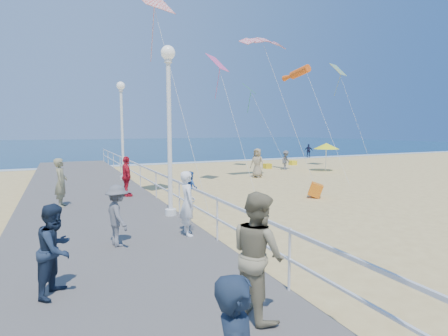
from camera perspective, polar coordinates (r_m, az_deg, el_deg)
name	(u,v)px	position (r m, az deg, el deg)	size (l,w,h in m)	color
ground	(304,211)	(14.04, 12.91, -6.84)	(160.00, 160.00, 0.00)	#DDC174
ocean	(104,145)	(76.25, -18.93, 3.61)	(160.00, 90.00, 0.05)	#0C2C49
surf_line	(162,164)	(32.50, -10.02, 0.70)	(160.00, 1.20, 0.04)	white
boardwalk	(101,229)	(11.15, -19.45, -9.42)	(5.00, 44.00, 0.40)	#68645E
railing	(179,189)	(11.42, -7.31, -3.35)	(0.05, 42.00, 0.55)	white
lamp_post_mid	(169,113)	(11.18, -8.96, 8.83)	(0.44, 0.44, 5.32)	white
lamp_post_far	(122,120)	(19.97, -16.34, 7.51)	(0.44, 0.44, 5.32)	white
woman_holding_toddler	(188,203)	(9.16, -5.97, -5.76)	(0.62, 0.40, 1.69)	white
toddler_held	(191,186)	(9.28, -5.43, -3.02)	(0.39, 0.31, 0.81)	#2D5CAA
spectator_1	(258,254)	(5.31, 5.55, -13.83)	(0.91, 0.71, 1.86)	gray
spectator_2	(118,215)	(8.70, -16.99, -7.42)	(0.94, 0.54, 1.46)	slate
spectator_3	(127,176)	(14.91, -15.62, -1.34)	(0.97, 0.41, 1.66)	red
spectator_6	(61,183)	(13.72, -25.07, -2.17)	(0.64, 0.42, 1.75)	gray
spectator_7	(56,249)	(6.59, -25.78, -11.85)	(0.75, 0.58, 1.54)	#1B283D
beach_walker_a	(286,160)	(27.90, 10.04, 1.28)	(0.97, 0.56, 1.50)	#525357
beach_walker_b	(309,151)	(39.96, 13.65, 2.72)	(0.91, 0.38, 1.56)	#1A1E3B
beach_walker_c	(257,163)	(23.08, 5.45, 0.83)	(0.94, 0.61, 1.92)	gray
box_kite	(315,191)	(16.76, 14.71, -3.71)	(0.55, 0.55, 0.60)	red
beach_umbrella	(326,146)	(27.52, 16.37, 3.46)	(1.90, 1.90, 2.14)	white
beach_chair_left	(293,163)	(31.74, 11.16, 0.85)	(0.55, 0.55, 0.40)	yellow
beach_chair_right	(267,166)	(28.53, 7.08, 0.32)	(0.55, 0.55, 0.40)	gold
kite_parafoil	(264,40)	(22.10, 6.48, 20.09)	(2.90, 0.90, 0.30)	red
kite_windsock	(300,72)	(26.32, 12.31, 15.08)	(0.56, 0.56, 2.58)	#E95613
kite_diamond_pink	(217,63)	(20.20, -1.07, 16.80)	(1.25, 1.25, 0.02)	#DA508F
kite_diamond_multi	(338,70)	(30.30, 18.14, 15.02)	(1.33, 1.33, 0.02)	#169EC1
kite_diamond_green	(249,89)	(28.94, 4.15, 12.79)	(1.22, 1.22, 0.02)	green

